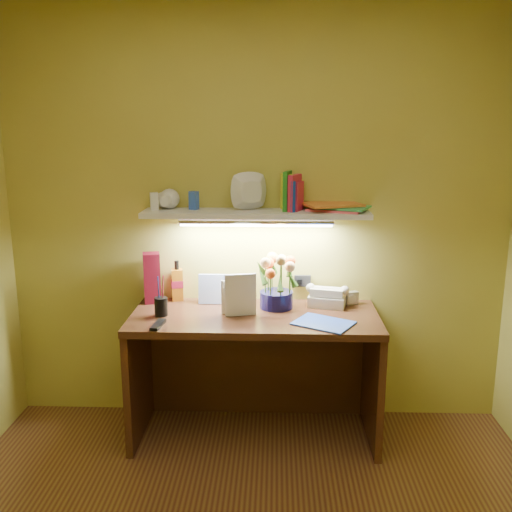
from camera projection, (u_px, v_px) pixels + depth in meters
The scene contains 13 objects.
desk at pixel (255, 376), 3.30m from camera, with size 1.40×0.60×0.75m, color #38170F.
flower_bouquet at pixel (276, 279), 3.31m from camera, with size 0.21×0.21×0.34m, color #0E0D3E, non-canonical shape.
telephone at pixel (327, 295), 3.36m from camera, with size 0.21×0.16×0.13m, color beige, non-canonical shape.
desk_clock at pixel (352, 298), 3.40m from camera, with size 0.08×0.04×0.08m, color silver.
whisky_bottle at pixel (177, 281), 3.46m from camera, with size 0.07×0.07×0.25m, color #AE6010, non-canonical shape.
whisky_box at pixel (152, 278), 3.41m from camera, with size 0.10×0.10×0.30m, color #5F0A19.
pen_cup at pixel (161, 300), 3.18m from camera, with size 0.07×0.07×0.18m, color black.
art_card at pixel (214, 289), 3.40m from camera, with size 0.18×0.04×0.18m, color white, non-canonical shape.
tv_remote at pixel (158, 325), 3.03m from camera, with size 0.04×0.16×0.02m, color black.
blue_folder at pixel (323, 323), 3.07m from camera, with size 0.30×0.22×0.01m, color blue.
desk_book_a at pixel (221, 297), 3.20m from camera, with size 0.15×0.02×0.20m, color beige.
desk_book_b at pixel (225, 296), 3.16m from camera, with size 0.18×0.02×0.24m, color silver.
wall_shelf at pixel (260, 207), 3.27m from camera, with size 1.32×0.35×0.25m.
Camera 1 is at (0.11, -1.86, 1.80)m, focal length 40.00 mm.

